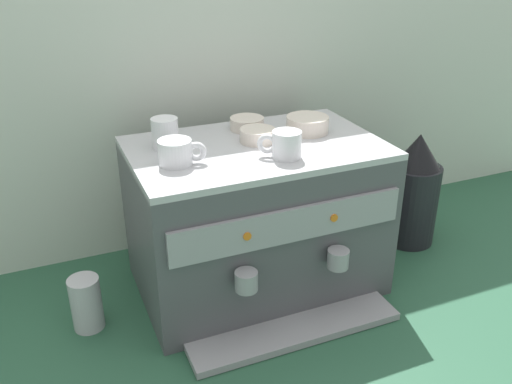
# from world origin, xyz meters

# --- Properties ---
(ground_plane) EXTENTS (4.00, 4.00, 0.00)m
(ground_plane) POSITION_xyz_m (0.00, 0.00, 0.00)
(ground_plane) COLOR #28563D
(tiled_backsplash_wall) EXTENTS (2.80, 0.03, 1.02)m
(tiled_backsplash_wall) POSITION_xyz_m (0.00, 0.34, 0.51)
(tiled_backsplash_wall) COLOR silver
(tiled_backsplash_wall) RESTS_ON ground_plane
(espresso_machine) EXTENTS (0.67, 0.53, 0.43)m
(espresso_machine) POSITION_xyz_m (0.00, -0.00, 0.21)
(espresso_machine) COLOR #4C4C51
(espresso_machine) RESTS_ON ground_plane
(ceramic_cup_0) EXTENTS (0.07, 0.11, 0.08)m
(ceramic_cup_0) POSITION_xyz_m (-0.22, 0.08, 0.47)
(ceramic_cup_0) COLOR white
(ceramic_cup_0) RESTS_ON espresso_machine
(ceramic_cup_1) EXTENTS (0.12, 0.08, 0.06)m
(ceramic_cup_1) POSITION_xyz_m (-0.23, -0.05, 0.46)
(ceramic_cup_1) COLOR white
(ceramic_cup_1) RESTS_ON espresso_machine
(ceramic_cup_2) EXTENTS (0.10, 0.08, 0.07)m
(ceramic_cup_2) POSITION_xyz_m (0.03, -0.11, 0.47)
(ceramic_cup_2) COLOR white
(ceramic_cup_2) RESTS_ON espresso_machine
(ceramic_bowl_0) EXTENTS (0.12, 0.12, 0.04)m
(ceramic_bowl_0) POSITION_xyz_m (0.17, 0.04, 0.45)
(ceramic_bowl_0) COLOR beige
(ceramic_bowl_0) RESTS_ON espresso_machine
(ceramic_bowl_1) EXTENTS (0.10, 0.10, 0.04)m
(ceramic_bowl_1) POSITION_xyz_m (0.01, 0.02, 0.45)
(ceramic_bowl_1) COLOR beige
(ceramic_bowl_1) RESTS_ON espresso_machine
(ceramic_bowl_2) EXTENTS (0.10, 0.10, 0.03)m
(ceramic_bowl_2) POSITION_xyz_m (0.03, 0.13, 0.45)
(ceramic_bowl_2) COLOR beige
(ceramic_bowl_2) RESTS_ON espresso_machine
(coffee_grinder) EXTENTS (0.16, 0.16, 0.38)m
(coffee_grinder) POSITION_xyz_m (0.56, 0.02, 0.18)
(coffee_grinder) COLOR black
(coffee_grinder) RESTS_ON ground_plane
(milk_pitcher) EXTENTS (0.08, 0.08, 0.15)m
(milk_pitcher) POSITION_xyz_m (-0.49, -0.02, 0.07)
(milk_pitcher) COLOR #B7B7BC
(milk_pitcher) RESTS_ON ground_plane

